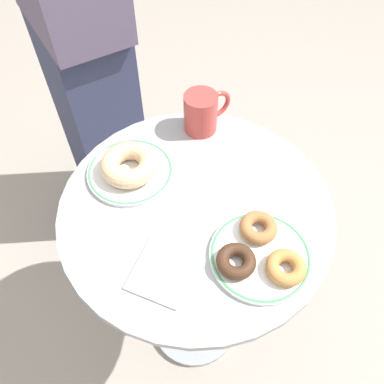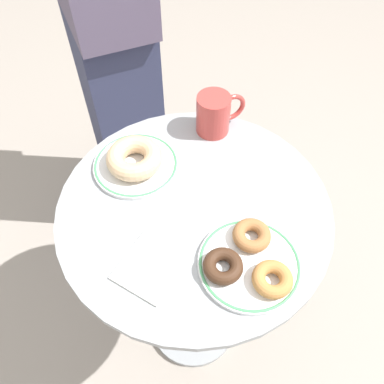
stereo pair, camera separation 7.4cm
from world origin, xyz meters
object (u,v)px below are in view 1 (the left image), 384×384
Objects in this scene: plate_left at (130,171)px; coffee_mug at (202,112)px; donut_chocolate at (236,261)px; cafe_table at (195,258)px; plate_right at (260,256)px; donut_glazed at (129,165)px; paper_napkin at (163,271)px; person_figure at (81,48)px; donut_old_fashioned at (286,267)px; donut_cinnamon at (258,227)px.

coffee_mug reaches higher than plate_left.
donut_chocolate is 0.63× the size of coffee_mug.
donut_chocolate reaches higher than cafe_table.
donut_glazed reaches higher than plate_right.
paper_napkin is 0.78m from person_figure.
donut_old_fashioned is at bearing -18.85° from person_figure.
donut_cinnamon reaches higher than plate_left.
donut_glazed is (-0.35, 0.01, 0.03)m from plate_right.
donut_old_fashioned is at bearing -33.20° from coffee_mug.
donut_chocolate reaches higher than plate_left.
donut_cinnamon is 1.00× the size of donut_chocolate.
plate_right is 1.56× the size of donut_glazed.
plate_right is 2.61× the size of donut_old_fashioned.
person_figure is (-0.44, 0.28, -0.02)m from donut_glazed.
plate_right is 0.84m from person_figure.
plate_right is at bearing 177.64° from donut_old_fashioned.
donut_chocolate is 0.05× the size of person_figure.
plate_left is (-0.18, -0.01, 0.25)m from cafe_table.
cafe_table is 0.31m from donut_cinnamon.
plate_left is at bearing -174.54° from donut_cinnamon.
donut_glazed is 0.26m from paper_napkin.
donut_glazed reaches higher than cafe_table.
person_figure is (-0.49, 0.05, -0.04)m from coffee_mug.
plate_left is 0.26m from paper_napkin.
person_figure reaches higher than donut_old_fashioned.
person_figure is (-0.76, 0.33, -0.01)m from donut_chocolate.
donut_glazed is at bearing -31.98° from person_figure.
plate_left is 2.56× the size of donut_old_fashioned.
donut_glazed is 1.68× the size of donut_cinnamon.
person_figure is (-0.62, 0.26, 0.26)m from cafe_table.
plate_right is 0.39m from coffee_mug.
plate_right is 2.61× the size of donut_chocolate.
donut_glazed is 0.52m from person_figure.
paper_napkin is (-0.11, -0.09, -0.02)m from donut_chocolate.
plate_left is 0.12× the size of person_figure.
donut_cinnamon is 0.09m from donut_chocolate.
donut_chocolate is (-0.08, -0.04, 0.00)m from donut_old_fashioned.
paper_napkin is 0.41m from coffee_mug.
donut_glazed is 1.68× the size of donut_old_fashioned.
paper_napkin is at bearing -65.37° from coffee_mug.
donut_old_fashioned and donut_cinnamon have the same top height.
plate_right is 0.06m from donut_cinnamon.
coffee_mug is at bearing 146.80° from donut_old_fashioned.
donut_old_fashioned reaches higher than plate_right.
donut_chocolate is 0.14m from paper_napkin.
plate_right is 1.64× the size of coffee_mug.
plate_left is at bearing -101.92° from coffee_mug.
cafe_table is 10.04× the size of donut_old_fashioned.
coffee_mug is 0.49m from person_figure.
donut_glazed is 1.05× the size of paper_napkin.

